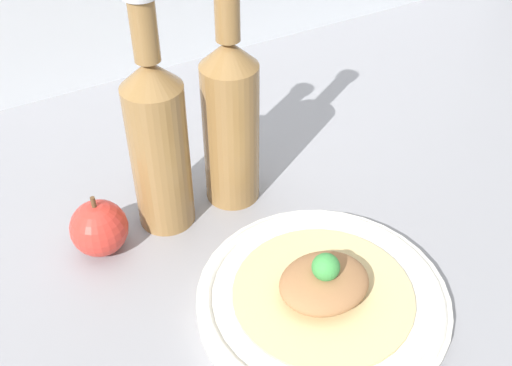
{
  "coord_description": "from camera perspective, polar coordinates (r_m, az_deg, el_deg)",
  "views": [
    {
      "loc": [
        -34.59,
        -43.07,
        54.07
      ],
      "look_at": [
        -8.33,
        2.43,
        11.01
      ],
      "focal_mm": 42.0,
      "sensor_mm": 36.0,
      "label": 1
    }
  ],
  "objects": [
    {
      "name": "cider_bottle_left",
      "position": [
        0.73,
        -9.31,
        4.02
      ],
      "size": [
        7.32,
        7.32,
        31.46
      ],
      "color": "olive",
      "rests_on": "ground_plane"
    },
    {
      "name": "cider_bottle_right",
      "position": [
        0.76,
        -2.43,
        6.21
      ],
      "size": [
        7.32,
        7.32,
        31.46
      ],
      "color": "olive",
      "rests_on": "ground_plane"
    },
    {
      "name": "plate",
      "position": [
        0.69,
        6.34,
        -10.89
      ],
      "size": [
        28.41,
        28.41,
        2.37
      ],
      "color": "silver",
      "rests_on": "ground_plane"
    },
    {
      "name": "plated_food",
      "position": [
        0.67,
        6.48,
        -9.67
      ],
      "size": [
        20.34,
        20.34,
        6.04
      ],
      "color": "#D6BC7F",
      "rests_on": "plate"
    },
    {
      "name": "ground_plane",
      "position": [
        0.79,
        6.18,
        -6.39
      ],
      "size": [
        180.0,
        110.0,
        4.0
      ],
      "primitive_type": "cube",
      "color": "gray"
    },
    {
      "name": "apple",
      "position": [
        0.76,
        -14.71,
        -4.17
      ],
      "size": [
        7.09,
        7.09,
        8.45
      ],
      "color": "red",
      "rests_on": "ground_plane"
    }
  ]
}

